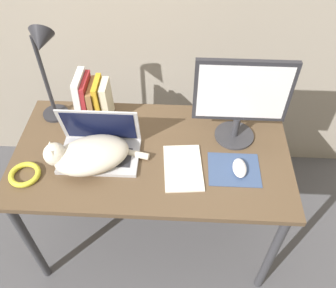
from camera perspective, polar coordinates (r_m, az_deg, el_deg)
name	(u,v)px	position (r m, az deg, el deg)	size (l,w,h in m)	color
ground_plane	(151,287)	(2.16, -2.74, -21.90)	(12.00, 12.00, 0.00)	#4C4C51
desk	(152,163)	(1.75, -2.57, -3.12)	(1.31, 0.69, 0.75)	brown
laptop	(100,147)	(1.68, -10.91, -0.43)	(0.37, 0.23, 0.24)	#B7B7BC
cat	(88,155)	(1.63, -12.69, -1.68)	(0.46, 0.33, 0.14)	beige
external_monitor	(241,99)	(1.63, 11.67, 7.14)	(0.43, 0.19, 0.44)	#333338
mousepad	(234,169)	(1.65, 10.53, -4.03)	(0.23, 0.19, 0.00)	#384C75
computer_mouse	(240,168)	(1.63, 11.41, -3.78)	(0.06, 0.11, 0.03)	silver
book_row	(92,99)	(1.83, -12.02, 7.04)	(0.17, 0.17, 0.25)	white
desk_lamp	(44,59)	(1.72, -19.31, 12.75)	(0.17, 0.17, 0.53)	#28282D
cable_coil	(25,174)	(1.71, -22.01, -4.55)	(0.14, 0.14, 0.02)	gold
notepad	(183,168)	(1.62, 2.43, -3.81)	(0.20, 0.28, 0.01)	silver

